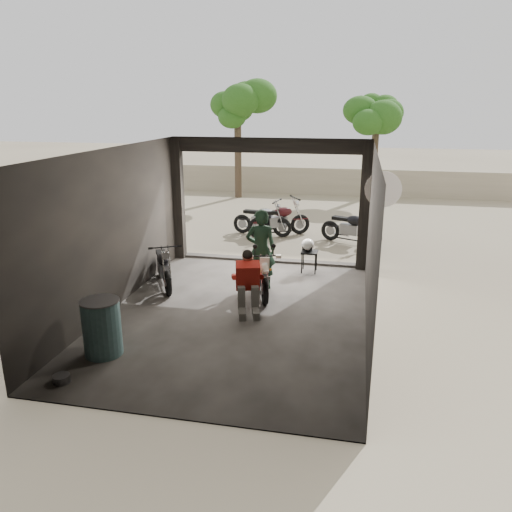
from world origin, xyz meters
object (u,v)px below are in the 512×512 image
at_px(oil_drum, 102,328).
at_px(rider, 261,250).
at_px(outside_bike_a, 262,217).
at_px(outside_bike_c, 351,225).
at_px(main_bike, 262,272).
at_px(outside_bike_b, 279,217).
at_px(helmet, 308,245).
at_px(stool, 309,254).
at_px(mechanic, 248,285).
at_px(sign_post, 382,206).
at_px(left_bike, 163,264).

bearing_deg(oil_drum, rider, 61.54).
bearing_deg(outside_bike_a, outside_bike_c, -89.40).
height_order(main_bike, oil_drum, main_bike).
distance_m(outside_bike_b, helmet, 3.52).
bearing_deg(outside_bike_c, helmet, -175.46).
xyz_separation_m(outside_bike_a, oil_drum, (-1.06, -8.24, -0.09)).
bearing_deg(outside_bike_a, stool, -141.04).
xyz_separation_m(stool, oil_drum, (-2.90, -4.92, 0.01)).
relative_size(main_bike, mechanic, 1.28).
bearing_deg(helmet, rider, -110.84).
relative_size(outside_bike_c, sign_post, 0.67).
bearing_deg(mechanic, outside_bike_c, 55.91).
bearing_deg(oil_drum, main_bike, 57.72).
xyz_separation_m(main_bike, rider, (-0.10, 0.35, 0.39)).
height_order(left_bike, outside_bike_b, outside_bike_b).
bearing_deg(helmet, mechanic, -94.69).
relative_size(left_bike, outside_bike_a, 0.94).
bearing_deg(mechanic, rider, 75.48).
relative_size(rider, sign_post, 0.72).
bearing_deg(oil_drum, left_bike, 94.16).
bearing_deg(rider, stool, -137.73).
bearing_deg(rider, outside_bike_b, -97.98).
xyz_separation_m(outside_bike_c, rider, (-1.89, -4.20, 0.34)).
bearing_deg(outside_bike_b, helmet, 171.53).
distance_m(main_bike, mechanic, 1.09).
relative_size(rider, stool, 3.35).
bearing_deg(helmet, stool, -22.26).
bearing_deg(rider, outside_bike_c, -126.32).
bearing_deg(left_bike, oil_drum, -114.98).
distance_m(main_bike, sign_post, 3.28).
xyz_separation_m(main_bike, oil_drum, (-2.04, -3.23, -0.04)).
height_order(left_bike, oil_drum, left_bike).
bearing_deg(mechanic, oil_drum, -148.55).
bearing_deg(mechanic, main_bike, 70.67).
relative_size(main_bike, sign_post, 0.62).
distance_m(outside_bike_a, sign_post, 4.90).
xyz_separation_m(mechanic, stool, (0.92, 2.77, -0.14)).
height_order(left_bike, stool, left_bike).
xyz_separation_m(outside_bike_a, rider, (0.88, -4.66, 0.34)).
relative_size(left_bike, mechanic, 1.30).
xyz_separation_m(outside_bike_c, oil_drum, (-3.83, -7.78, -0.09)).
height_order(outside_bike_c, rider, rider).
height_order(main_bike, stool, main_bike).
height_order(oil_drum, sign_post, sign_post).
relative_size(mechanic, helmet, 3.70).
bearing_deg(outside_bike_a, left_bike, 175.41).
xyz_separation_m(outside_bike_a, stool, (1.84, -3.33, -0.11)).
relative_size(outside_bike_c, helmet, 5.12).
bearing_deg(outside_bike_c, outside_bike_a, 104.32).
height_order(outside_bike_c, stool, outside_bike_c).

